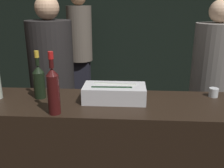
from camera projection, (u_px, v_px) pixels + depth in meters
wall_back_chalkboard at (122, 16)px, 3.88m from camera, size 6.40×0.06×2.80m
bar_counter at (112, 163)px, 1.81m from camera, size 2.54×0.51×0.96m
ice_bin_with_bottles at (114, 92)px, 1.68m from camera, size 0.41×0.21×0.11m
candle_votive at (214, 92)px, 1.76m from camera, size 0.06×0.06×0.06m
red_wine_bottle_tall at (53, 89)px, 1.45m from camera, size 0.07×0.07×0.37m
champagne_bottle at (39, 80)px, 1.71m from camera, size 0.08×0.08×0.33m
person_in_hoodie at (52, 79)px, 2.33m from camera, size 0.40×0.40×1.66m
person_blond_tee at (80, 48)px, 3.50m from camera, size 0.34×0.34×1.77m
person_grey_polo at (212, 78)px, 2.45m from camera, size 0.41×0.41×1.62m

